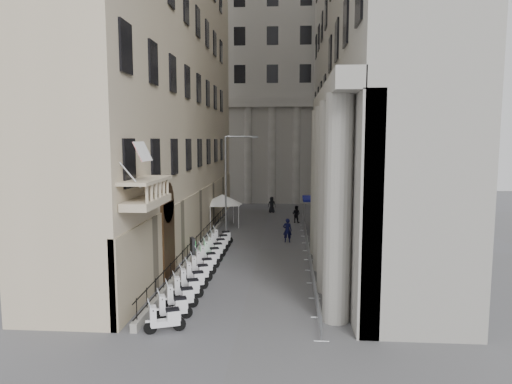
% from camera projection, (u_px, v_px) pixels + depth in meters
% --- Properties ---
extents(left_building, '(5.00, 36.00, 34.00)m').
position_uv_depth(left_building, '(165.00, 23.00, 35.12)').
color(left_building, beige).
rests_on(left_building, ground).
extents(far_building, '(22.00, 10.00, 30.00)m').
position_uv_depth(far_building, '(274.00, 87.00, 60.57)').
color(far_building, '#BAB7B0').
rests_on(far_building, ground).
extents(iron_fence, '(0.30, 28.00, 1.40)m').
position_uv_depth(iron_fence, '(199.00, 252.00, 32.88)').
color(iron_fence, black).
rests_on(iron_fence, ground).
extents(blue_awning, '(1.60, 3.00, 3.00)m').
position_uv_depth(blue_awning, '(311.00, 231.00, 40.19)').
color(blue_awning, navy).
rests_on(blue_awning, ground).
extents(flag, '(1.00, 1.40, 8.20)m').
position_uv_depth(flag, '(148.00, 324.00, 19.97)').
color(flag, '#9E0C11').
rests_on(flag, ground).
extents(scooter_0, '(1.51, 1.02, 1.50)m').
position_uv_depth(scooter_0, '(166.00, 332.00, 19.13)').
color(scooter_0, white).
rests_on(scooter_0, ground).
extents(scooter_1, '(1.51, 1.02, 1.50)m').
position_uv_depth(scooter_1, '(174.00, 320.00, 20.47)').
color(scooter_1, white).
rests_on(scooter_1, ground).
extents(scooter_2, '(1.51, 1.02, 1.50)m').
position_uv_depth(scooter_2, '(181.00, 309.00, 21.81)').
color(scooter_2, white).
rests_on(scooter_2, ground).
extents(scooter_3, '(1.51, 1.02, 1.50)m').
position_uv_depth(scooter_3, '(187.00, 299.00, 23.15)').
color(scooter_3, white).
rests_on(scooter_3, ground).
extents(scooter_4, '(1.51, 1.02, 1.50)m').
position_uv_depth(scooter_4, '(193.00, 290.00, 24.49)').
color(scooter_4, white).
rests_on(scooter_4, ground).
extents(scooter_5, '(1.51, 1.02, 1.50)m').
position_uv_depth(scooter_5, '(198.00, 282.00, 25.83)').
color(scooter_5, white).
rests_on(scooter_5, ground).
extents(scooter_6, '(1.51, 1.02, 1.50)m').
position_uv_depth(scooter_6, '(202.00, 275.00, 27.16)').
color(scooter_6, white).
rests_on(scooter_6, ground).
extents(scooter_7, '(1.51, 1.02, 1.50)m').
position_uv_depth(scooter_7, '(206.00, 269.00, 28.50)').
color(scooter_7, white).
rests_on(scooter_7, ground).
extents(scooter_8, '(1.51, 1.02, 1.50)m').
position_uv_depth(scooter_8, '(210.00, 263.00, 29.84)').
color(scooter_8, white).
rests_on(scooter_8, ground).
extents(scooter_9, '(1.51, 1.02, 1.50)m').
position_uv_depth(scooter_9, '(213.00, 258.00, 31.18)').
color(scooter_9, white).
rests_on(scooter_9, ground).
extents(scooter_10, '(1.51, 1.02, 1.50)m').
position_uv_depth(scooter_10, '(217.00, 253.00, 32.52)').
color(scooter_10, white).
rests_on(scooter_10, ground).
extents(scooter_11, '(1.51, 1.02, 1.50)m').
position_uv_depth(scooter_11, '(219.00, 248.00, 33.86)').
color(scooter_11, white).
rests_on(scooter_11, ground).
extents(scooter_12, '(1.51, 1.02, 1.50)m').
position_uv_depth(scooter_12, '(222.00, 244.00, 35.20)').
color(scooter_12, white).
rests_on(scooter_12, ground).
extents(barrier_0, '(0.60, 2.40, 1.10)m').
position_uv_depth(barrier_0, '(319.00, 329.00, 19.41)').
color(barrier_0, '#9DA0A4').
rests_on(barrier_0, ground).
extents(barrier_1, '(0.60, 2.40, 1.10)m').
position_uv_depth(barrier_1, '(316.00, 308.00, 21.89)').
color(barrier_1, '#9DA0A4').
rests_on(barrier_1, ground).
extents(barrier_2, '(0.60, 2.40, 1.10)m').
position_uv_depth(barrier_2, '(313.00, 291.00, 24.36)').
color(barrier_2, '#9DA0A4').
rests_on(barrier_2, ground).
extents(barrier_3, '(0.60, 2.40, 1.10)m').
position_uv_depth(barrier_3, '(311.00, 277.00, 26.84)').
color(barrier_3, '#9DA0A4').
rests_on(barrier_3, ground).
extents(barrier_4, '(0.60, 2.40, 1.10)m').
position_uv_depth(barrier_4, '(309.00, 265.00, 29.32)').
color(barrier_4, '#9DA0A4').
rests_on(barrier_4, ground).
extents(barrier_5, '(0.60, 2.40, 1.10)m').
position_uv_depth(barrier_5, '(308.00, 255.00, 31.79)').
color(barrier_5, '#9DA0A4').
rests_on(barrier_5, ground).
extents(barrier_6, '(0.60, 2.40, 1.10)m').
position_uv_depth(barrier_6, '(306.00, 247.00, 34.27)').
color(barrier_6, '#9DA0A4').
rests_on(barrier_6, ground).
extents(barrier_7, '(0.60, 2.40, 1.10)m').
position_uv_depth(barrier_7, '(305.00, 240.00, 36.75)').
color(barrier_7, '#9DA0A4').
rests_on(barrier_7, ground).
extents(barrier_8, '(0.60, 2.40, 1.10)m').
position_uv_depth(barrier_8, '(304.00, 233.00, 39.22)').
color(barrier_8, '#9DA0A4').
rests_on(barrier_8, ground).
extents(barrier_9, '(0.60, 2.40, 1.10)m').
position_uv_depth(barrier_9, '(303.00, 228.00, 41.70)').
color(barrier_9, '#9DA0A4').
rests_on(barrier_9, ground).
extents(security_tent, '(3.69, 3.69, 3.00)m').
position_uv_depth(security_tent, '(226.00, 200.00, 41.95)').
color(security_tent, white).
rests_on(security_tent, ground).
extents(street_lamp, '(2.67, 0.84, 8.34)m').
position_uv_depth(street_lamp, '(230.00, 178.00, 36.85)').
color(street_lamp, gray).
rests_on(street_lamp, ground).
extents(info_kiosk, '(0.51, 0.77, 1.58)m').
position_uv_depth(info_kiosk, '(193.00, 249.00, 30.19)').
color(info_kiosk, black).
rests_on(info_kiosk, ground).
extents(pedestrian_a, '(0.73, 0.52, 1.90)m').
position_uv_depth(pedestrian_a, '(287.00, 230.00, 35.78)').
color(pedestrian_a, black).
rests_on(pedestrian_a, ground).
extents(pedestrian_b, '(1.01, 0.93, 1.67)m').
position_uv_depth(pedestrian_b, '(296.00, 214.00, 44.27)').
color(pedestrian_b, black).
rests_on(pedestrian_b, ground).
extents(pedestrian_c, '(0.91, 0.64, 1.77)m').
position_uv_depth(pedestrian_c, '(272.00, 205.00, 50.28)').
color(pedestrian_c, black).
rests_on(pedestrian_c, ground).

